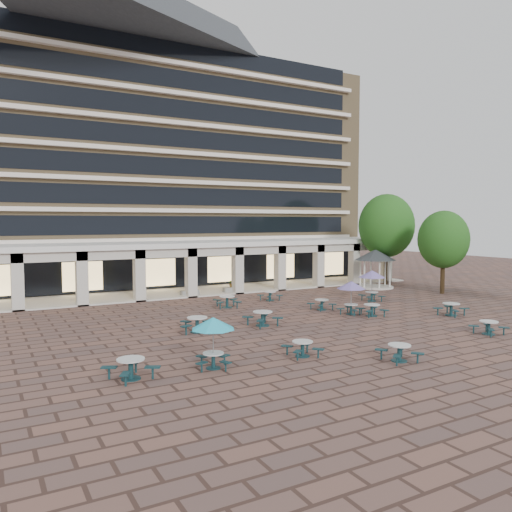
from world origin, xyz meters
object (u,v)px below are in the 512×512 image
object	(u,v)px
picnic_table_1	(399,351)
picnic_table_0	(131,367)
planter_right	(232,288)
gazebo	(375,259)
picnic_table_2	(489,326)
planter_left	(190,291)

from	to	relation	value
picnic_table_1	picnic_table_0	bearing A→B (deg)	171.02
picnic_table_1	planter_right	size ratio (longest dim) A/B	1.22
picnic_table_0	gazebo	xyz separation A→B (m)	(26.79, 15.65, 2.16)
picnic_table_0	picnic_table_2	xyz separation A→B (m)	(19.05, -1.76, -0.05)
picnic_table_1	planter_left	world-z (taller)	planter_left
picnic_table_0	picnic_table_1	size ratio (longest dim) A/B	1.18
picnic_table_0	gazebo	bearing A→B (deg)	13.43
picnic_table_1	planter_right	bearing A→B (deg)	90.34
picnic_table_1	gazebo	distance (m)	24.74
gazebo	picnic_table_2	bearing A→B (deg)	-113.98
picnic_table_0	picnic_table_1	bearing A→B (deg)	-33.31
gazebo	planter_right	distance (m)	13.65
picnic_table_2	planter_left	bearing A→B (deg)	113.84
picnic_table_1	planter_right	xyz separation A→B (m)	(2.79, 22.28, 0.01)
picnic_table_0	planter_right	bearing A→B (deg)	37.31
gazebo	planter_left	size ratio (longest dim) A/B	2.51
planter_left	planter_right	world-z (taller)	planter_left
picnic_table_2	planter_right	world-z (taller)	planter_right
picnic_table_2	planter_right	size ratio (longest dim) A/B	1.09
picnic_table_0	gazebo	distance (m)	31.10
picnic_table_0	picnic_table_2	distance (m)	19.13
picnic_table_1	gazebo	xyz separation A→B (m)	(15.83, 18.88, 2.20)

